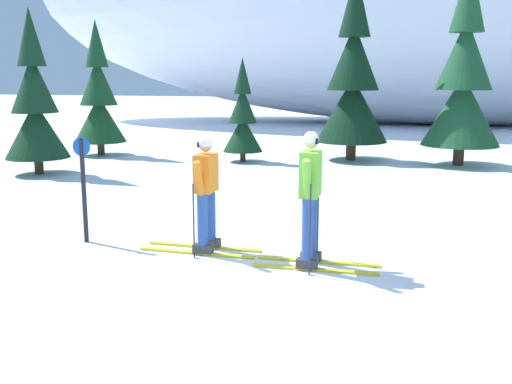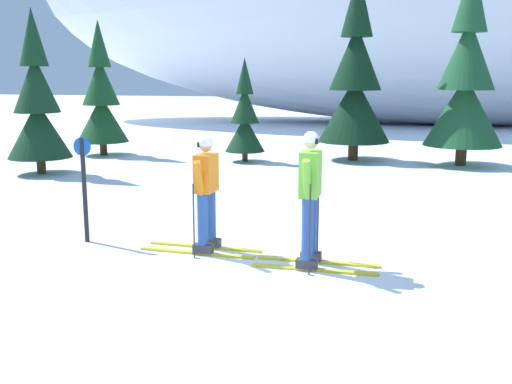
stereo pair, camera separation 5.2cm
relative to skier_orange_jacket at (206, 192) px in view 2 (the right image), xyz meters
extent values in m
plane|color=white|center=(1.22, -0.84, -0.88)|extent=(120.00, 120.00, 0.00)
cube|color=gold|center=(-0.10, -0.16, -0.86)|extent=(1.74, 0.16, 0.03)
cube|color=gold|center=(-0.09, 0.17, -0.86)|extent=(1.74, 0.16, 0.03)
cube|color=#38383D|center=(0.00, -0.16, -0.79)|extent=(0.28, 0.15, 0.12)
cube|color=#38383D|center=(0.01, 0.16, -0.79)|extent=(0.28, 0.15, 0.12)
cylinder|color=#2D519E|center=(0.00, -0.16, -0.36)|extent=(0.15, 0.15, 0.74)
cylinder|color=#2D519E|center=(0.01, 0.16, -0.36)|extent=(0.15, 0.15, 0.74)
cube|color=orange|center=(0.01, 0.00, 0.28)|extent=(0.26, 0.42, 0.54)
cylinder|color=orange|center=(0.00, -0.26, 0.21)|extent=(0.11, 0.28, 0.58)
cylinder|color=orange|center=(0.02, 0.26, 0.21)|extent=(0.11, 0.28, 0.58)
sphere|color=tan|center=(0.01, 0.00, 0.68)|extent=(0.19, 0.19, 0.19)
sphere|color=white|center=(0.01, 0.00, 0.71)|extent=(0.21, 0.21, 0.21)
cube|color=black|center=(-0.07, 0.00, 0.69)|extent=(0.04, 0.15, 0.07)
cylinder|color=#2D2D33|center=(-0.06, -0.34, -0.35)|extent=(0.02, 0.02, 1.06)
cylinder|color=#2D2D33|center=(-0.06, -0.34, -0.82)|extent=(0.07, 0.07, 0.01)
cylinder|color=#2D2D33|center=(-0.04, 0.35, -0.35)|extent=(0.02, 0.02, 1.06)
cylinder|color=#2D2D33|center=(-0.04, 0.35, -0.82)|extent=(0.07, 0.07, 0.01)
cube|color=gold|center=(1.66, -0.14, -0.86)|extent=(1.68, 0.10, 0.03)
cube|color=gold|center=(1.66, -0.49, -0.86)|extent=(1.68, 0.10, 0.03)
cube|color=#38383D|center=(1.56, -0.14, -0.79)|extent=(0.28, 0.14, 0.12)
cube|color=#38383D|center=(1.56, -0.49, -0.79)|extent=(0.28, 0.14, 0.12)
cylinder|color=#2D519E|center=(1.56, -0.14, -0.32)|extent=(0.15, 0.15, 0.81)
cylinder|color=#2D519E|center=(1.56, -0.49, -0.32)|extent=(0.15, 0.15, 0.81)
cube|color=#75C638|center=(1.56, -0.32, 0.38)|extent=(0.24, 0.44, 0.60)
cylinder|color=#75C638|center=(1.56, -0.05, 0.34)|extent=(0.10, 0.27, 0.58)
cylinder|color=#75C638|center=(1.56, -0.59, 0.34)|extent=(0.10, 0.27, 0.58)
sphere|color=beige|center=(1.56, -0.32, 0.81)|extent=(0.19, 0.19, 0.19)
sphere|color=white|center=(1.56, -0.32, 0.84)|extent=(0.21, 0.21, 0.21)
cube|color=black|center=(1.64, -0.32, 0.82)|extent=(0.04, 0.15, 0.07)
cylinder|color=#2D2D33|center=(1.62, 0.04, -0.28)|extent=(0.02, 0.02, 1.19)
cylinder|color=#2D2D33|center=(1.62, 0.04, -0.82)|extent=(0.07, 0.07, 0.01)
cylinder|color=#2D2D33|center=(1.62, -0.68, -0.28)|extent=(0.02, 0.02, 1.19)
cylinder|color=#2D2D33|center=(1.62, -0.68, -0.82)|extent=(0.07, 0.07, 0.01)
cylinder|color=#47301E|center=(-6.65, 9.32, -0.59)|extent=(0.23, 0.23, 0.57)
cone|color=#194723|center=(-6.65, 9.32, 0.27)|extent=(1.62, 1.62, 1.46)
cone|color=#194723|center=(-6.65, 9.32, 1.44)|extent=(1.17, 1.17, 1.46)
cone|color=#194723|center=(-6.65, 9.32, 2.60)|extent=(0.71, 0.71, 1.46)
cylinder|color=#47301E|center=(-6.42, 5.58, -0.59)|extent=(0.23, 0.23, 0.57)
cone|color=#14381E|center=(-6.42, 5.58, 0.27)|extent=(1.61, 1.61, 1.45)
cone|color=#14381E|center=(-6.42, 5.58, 1.42)|extent=(1.16, 1.16, 1.45)
cone|color=#14381E|center=(-6.42, 5.58, 2.58)|extent=(0.71, 0.71, 1.45)
cylinder|color=#47301E|center=(-1.87, 9.00, -0.67)|extent=(0.16, 0.16, 0.41)
cone|color=#14381E|center=(-1.87, 9.00, -0.05)|extent=(1.17, 1.17, 1.04)
cone|color=#14381E|center=(-1.87, 9.00, 0.78)|extent=(0.84, 0.84, 1.04)
cone|color=#14381E|center=(-1.87, 9.00, 1.62)|extent=(0.51, 0.51, 1.04)
cylinder|color=#47301E|center=(1.19, 10.13, -0.50)|extent=(0.30, 0.30, 0.74)
cone|color=black|center=(1.19, 10.13, 0.63)|extent=(2.13, 2.13, 1.91)
cone|color=black|center=(1.19, 10.13, 2.15)|extent=(1.53, 1.53, 1.91)
cone|color=black|center=(1.19, 10.13, 3.68)|extent=(0.94, 0.94, 1.91)
cylinder|color=#47301E|center=(4.26, 9.79, -0.50)|extent=(0.30, 0.30, 0.76)
cone|color=#1E512D|center=(4.26, 9.79, 0.66)|extent=(2.16, 2.16, 1.94)
cone|color=#1E512D|center=(4.26, 9.79, 2.21)|extent=(1.56, 1.56, 1.94)
cylinder|color=black|center=(-1.96, 0.04, -0.08)|extent=(0.07, 0.07, 1.59)
cylinder|color=blue|center=(-1.96, 0.04, 0.60)|extent=(0.28, 0.02, 0.28)
camera|label=1|loc=(2.72, -8.02, 1.66)|focal=42.20mm
camera|label=2|loc=(2.77, -8.01, 1.66)|focal=42.20mm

